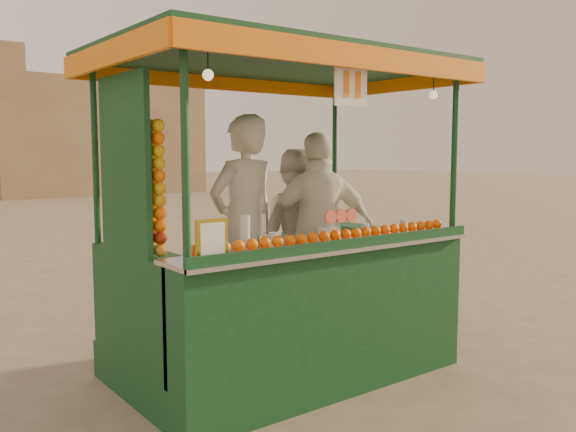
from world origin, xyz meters
TOP-DOWN VIEW (x-y plane):
  - ground at (0.00, 0.00)m, footprint 90.00×90.00m
  - building_right at (7.00, 24.00)m, footprint 9.00×6.00m
  - juice_cart at (0.14, -0.33)m, footprint 2.91×1.88m
  - vendor_left at (-0.01, 0.02)m, footprint 0.73×0.53m
  - vendor_middle at (0.61, 0.14)m, footprint 0.96×0.96m
  - vendor_right at (0.61, -0.24)m, footprint 1.09×0.78m

SIDE VIEW (x-z plane):
  - ground at x=0.00m, z-range 0.00..0.00m
  - juice_cart at x=0.14m, z-range -0.47..2.17m
  - vendor_middle at x=0.61m, z-range 0.31..1.88m
  - vendor_right at x=0.61m, z-range 0.31..2.03m
  - vendor_left at x=-0.01m, z-range 0.31..2.17m
  - building_right at x=7.00m, z-range 0.00..5.00m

